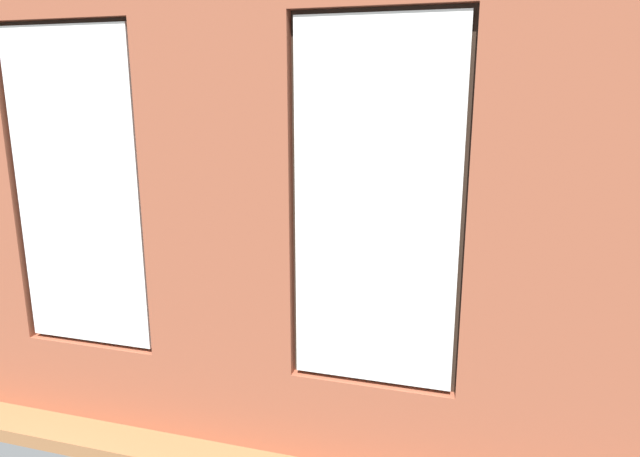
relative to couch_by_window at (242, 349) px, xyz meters
name	(u,v)px	position (x,y,z in m)	size (l,w,h in m)	color
ground_plane	(334,301)	(-0.17, -2.20, -0.38)	(6.46, 6.47, 0.10)	#99663D
brick_wall_with_windows	(217,191)	(-0.17, 0.65, 1.39)	(5.86, 0.30, 3.46)	#9E5138
white_wall_right	(97,142)	(2.71, -2.00, 1.40)	(0.10, 5.47, 3.46)	white
couch_by_window	(242,349)	(0.00, 0.00, 0.00)	(1.74, 0.87, 0.80)	black
couch_left	(547,310)	(-2.40, -1.56, 0.00)	(0.94, 1.75, 0.80)	black
coffee_table	(320,263)	(0.00, -2.20, 0.06)	(1.32, 0.89, 0.44)	olive
cup_ceramic	(284,255)	(0.40, -2.07, 0.16)	(0.08, 0.08, 0.10)	silver
candle_jar	(325,259)	(-0.10, -2.07, 0.16)	(0.08, 0.08, 0.10)	#B7333D
remote_silver	(320,258)	(0.00, -2.20, 0.12)	(0.05, 0.17, 0.02)	#B2B2B7
remote_gray	(309,254)	(0.17, -2.31, 0.12)	(0.05, 0.17, 0.02)	#59595B
media_console	(143,256)	(2.41, -2.31, -0.08)	(1.13, 0.42, 0.50)	black
tv_flatscreen	(140,210)	(2.41, -2.32, 0.52)	(0.96, 0.20, 0.70)	black
potted_plant_beside_window_right	(34,287)	(1.87, 0.09, 0.37)	(0.89, 0.92, 1.26)	brown
potted_plant_by_left_couch	(500,264)	(-2.00, -2.87, 0.03)	(0.34, 0.34, 0.54)	#9E5638
potted_plant_between_couches	(410,333)	(-1.31, -0.05, 0.29)	(0.79, 0.75, 1.24)	#47423D
potted_plant_foreground_right	(232,205)	(2.11, -4.39, 0.21)	(0.49, 0.49, 0.82)	brown
potted_plant_corner_near_left	(542,214)	(-2.54, -4.43, 0.33)	(0.99, 1.01, 1.15)	#47423D
potted_plant_near_tv	(131,241)	(1.86, -1.30, 0.41)	(0.82, 0.82, 1.15)	#47423D
potted_plant_mid_room_small	(439,250)	(-1.25, -3.38, 0.00)	(0.30, 0.30, 0.50)	#9E5638
potted_plant_corner_far_left	(598,375)	(-2.55, 0.10, 0.21)	(0.57, 0.57, 0.82)	#47423D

